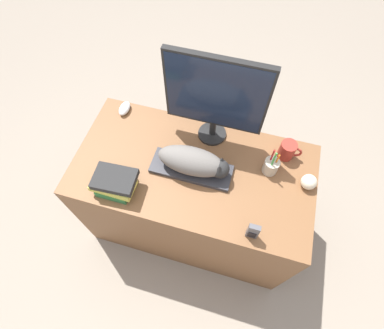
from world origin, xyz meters
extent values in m
plane|color=gray|center=(0.00, 0.00, 0.00)|extent=(12.00, 12.00, 0.00)
cube|color=brown|center=(0.00, 0.33, 0.38)|extent=(1.28, 0.66, 0.77)
cube|color=#2D2D33|center=(-0.01, 0.32, 0.78)|extent=(0.42, 0.15, 0.02)
ellipsoid|color=#66605B|center=(-0.01, 0.32, 0.86)|extent=(0.35, 0.15, 0.14)
sphere|color=#262626|center=(0.14, 0.32, 0.85)|extent=(0.10, 0.10, 0.10)
cone|color=#262626|center=(0.14, 0.29, 0.90)|extent=(0.03, 0.03, 0.04)
cone|color=#262626|center=(0.14, 0.34, 0.90)|extent=(0.03, 0.03, 0.04)
cylinder|color=black|center=(0.04, 0.57, 0.77)|extent=(0.16, 0.16, 0.02)
cylinder|color=black|center=(0.04, 0.57, 0.84)|extent=(0.04, 0.04, 0.11)
cube|color=black|center=(0.04, 0.57, 1.09)|extent=(0.50, 0.03, 0.42)
cube|color=#192338|center=(0.04, 0.56, 1.09)|extent=(0.48, 0.01, 0.40)
ellipsoid|color=silver|center=(-0.50, 0.60, 0.79)|extent=(0.06, 0.10, 0.04)
cylinder|color=#9E2D23|center=(0.45, 0.55, 0.82)|extent=(0.08, 0.08, 0.10)
torus|color=#9E2D23|center=(0.49, 0.55, 0.82)|extent=(0.07, 0.01, 0.07)
cylinder|color=#B2A893|center=(0.39, 0.43, 0.81)|extent=(0.08, 0.08, 0.09)
cylinder|color=orange|center=(0.40, 0.43, 0.86)|extent=(0.01, 0.01, 0.12)
cylinder|color=#B21E1E|center=(0.37, 0.44, 0.87)|extent=(0.01, 0.01, 0.14)
cylinder|color=#338C38|center=(0.38, 0.41, 0.88)|extent=(0.01, 0.01, 0.16)
sphere|color=beige|center=(0.58, 0.40, 0.81)|extent=(0.08, 0.08, 0.08)
cube|color=#4C4C51|center=(0.36, 0.06, 0.83)|extent=(0.05, 0.02, 0.12)
cube|color=black|center=(0.36, 0.05, 0.81)|extent=(0.04, 0.00, 0.05)
cube|color=#2D6B38|center=(-0.34, 0.12, 0.79)|extent=(0.16, 0.15, 0.04)
cube|color=#CCC14C|center=(-0.34, 0.10, 0.82)|extent=(0.21, 0.12, 0.03)
cube|color=black|center=(-0.33, 0.12, 0.86)|extent=(0.21, 0.15, 0.04)
camera|label=1|loc=(0.21, -0.42, 2.14)|focal=28.00mm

